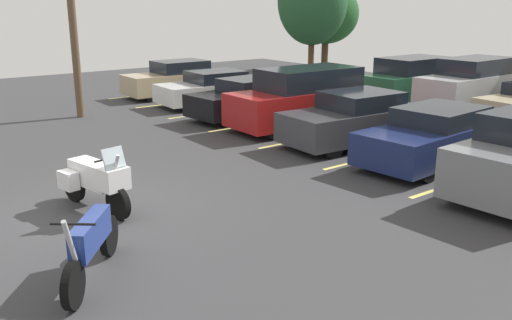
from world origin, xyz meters
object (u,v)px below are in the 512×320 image
Objects in this scene: car_charcoal at (355,119)px; car_far_green at (411,80)px; car_black at (250,98)px; car_far_silver at (471,85)px; motorcycle_touring at (96,179)px; car_tan at (175,79)px; car_navy at (437,136)px; motorcycle_second at (91,244)px; car_white at (212,88)px; car_red at (301,98)px.

car_far_green is at bearing 116.19° from car_charcoal.
car_black is 8.45m from car_far_silver.
car_tan is (-11.28, 8.20, 0.08)m from motorcycle_touring.
car_navy is at bearing 76.57° from motorcycle_touring.
car_white is (-11.11, 9.43, 0.10)m from motorcycle_second.
car_far_green is (-6.77, 16.40, 0.34)m from motorcycle_second.
motorcycle_second is 12.33m from car_black.
car_far_silver is (4.07, 7.40, 0.27)m from car_black.
car_white is at bearing 135.68° from motorcycle_touring.
car_far_silver is at bearing 116.20° from car_navy.
car_tan reaches higher than car_white.
motorcycle_second is 17.10m from car_far_silver.
car_navy is 1.12× the size of car_far_green.
car_tan is at bearing -178.97° from car_white.
car_navy reaches higher than motorcycle_second.
motorcycle_touring is 9.75m from car_black.
car_red is at bearing -103.34° from car_far_silver.
car_far_green is at bearing 58.08° from car_white.
motorcycle_second is 14.58m from car_white.
car_charcoal is at bearing -173.46° from car_navy.
car_far_silver is (2.62, 0.18, 0.07)m from car_far_green.
car_far_green is (-0.93, 6.93, -0.07)m from car_red.
car_black is at bearing 131.87° from motorcycle_second.
car_far_silver is (-3.48, 7.08, 0.28)m from car_navy.
car_white is at bearing 175.06° from car_black.
car_black is at bearing -179.75° from car_charcoal.
car_red is (2.38, 0.29, 0.27)m from car_black.
car_far_green is 0.93× the size of car_far_silver.
car_far_silver is at bearing 3.98° from car_far_green.
car_charcoal reaches higher than car_black.
car_white is 5.28m from car_red.
car_charcoal reaches higher than car_navy.
car_white is 0.93× the size of car_black.
car_tan reaches higher than motorcycle_second.
car_tan is 12.15m from car_far_silver.
car_black is (5.71, -0.20, -0.04)m from car_tan.
car_tan is at bearing -143.65° from car_far_silver.
car_red is (-5.85, 9.47, 0.41)m from motorcycle_second.
car_red is 7.31m from car_far_silver.
car_charcoal is at bearing -0.94° from car_tan.
car_far_silver reaches higher than car_tan.
car_white is (2.83, 0.05, -0.07)m from car_tan.
motorcycle_second is 0.43× the size of car_tan.
car_far_green is (7.17, 7.02, 0.16)m from car_tan.
car_navy is (-0.67, 9.50, 0.13)m from motorcycle_second.
car_tan is 0.87× the size of car_navy.
car_far_silver is at bearing 76.66° from car_red.
car_far_green is at bearing 44.40° from car_tan.
car_tan is at bearing 179.06° from car_charcoal.
car_far_green is at bearing 131.48° from car_navy.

